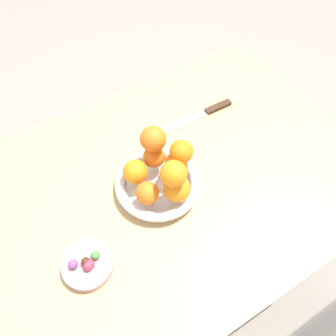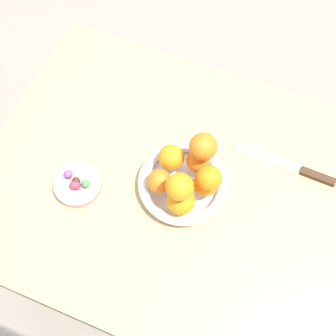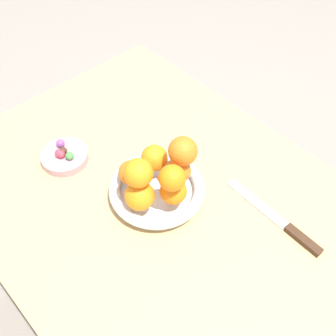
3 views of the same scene
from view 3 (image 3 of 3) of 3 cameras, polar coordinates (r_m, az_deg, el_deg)
ground_plane at (r=1.64m, az=-0.02°, el=-20.34°), size 6.00×6.00×0.00m
dining_table at (r=1.05m, az=-0.02°, el=-7.85°), size 1.10×0.76×0.74m
fruit_bowl at (r=0.98m, az=-1.60°, el=-3.06°), size 0.22×0.22×0.04m
candy_dish at (r=1.09m, az=-13.81°, el=1.48°), size 0.12×0.12×0.02m
orange_0 at (r=0.96m, az=1.42°, el=-0.32°), size 0.06×0.06×0.06m
orange_1 at (r=0.98m, az=-1.85°, el=1.35°), size 0.06×0.06×0.06m
orange_2 at (r=0.96m, az=-5.04°, el=-0.66°), size 0.06×0.06×0.06m
orange_3 at (r=0.91m, az=-3.86°, el=-3.77°), size 0.07×0.07×0.07m
orange_4 at (r=0.92m, az=0.54°, el=-3.31°), size 0.06×0.06×0.06m
orange_5 at (r=0.86m, az=-4.06°, el=-0.69°), size 0.06×0.06×0.06m
orange_6 at (r=0.86m, az=0.57°, el=-1.37°), size 0.06×0.06×0.06m
orange_7 at (r=0.91m, az=2.01°, el=2.30°), size 0.07×0.07×0.07m
candy_ball_0 at (r=1.06m, az=-13.18°, el=1.61°), size 0.02×0.02×0.02m
candy_ball_1 at (r=1.08m, az=-14.01°, el=2.26°), size 0.02×0.02×0.02m
candy_ball_2 at (r=1.08m, az=-14.19°, el=1.73°), size 0.01×0.01×0.01m
candy_ball_3 at (r=1.07m, az=-14.26°, el=1.80°), size 0.02×0.02×0.02m
candy_ball_4 at (r=1.08m, az=-14.54°, el=1.94°), size 0.02×0.02×0.02m
candy_ball_5 at (r=1.10m, az=-14.36°, el=3.25°), size 0.02×0.02×0.02m
knife at (r=0.98m, az=15.02°, el=-7.12°), size 0.26×0.03×0.01m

